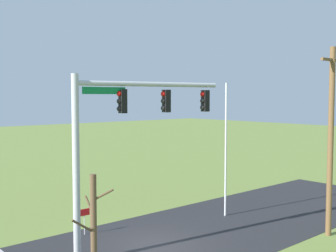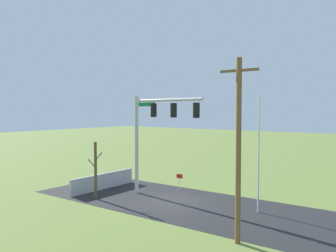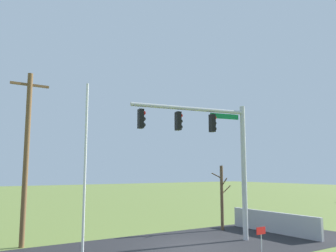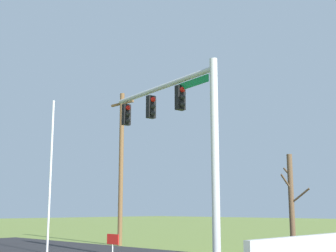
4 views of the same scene
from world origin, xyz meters
name	(u,v)px [view 3 (image 3 of 4)]	position (x,y,z in m)	size (l,w,h in m)	color
ground_plane	(190,246)	(0.00, 0.00, 0.00)	(160.00, 160.00, 0.00)	olive
sidewalk_corner	(259,238)	(4.50, -0.37, 0.00)	(6.00, 6.00, 0.01)	#B7B5AD
retaining_fence	(274,222)	(6.49, 0.23, 0.62)	(0.20, 6.41, 1.23)	#A8A8AD
signal_mast	(214,143)	(1.65, -0.04, 5.16)	(6.61, 1.41, 7.30)	#B2B5BA
flagpole	(85,173)	(-5.83, -1.01, 3.59)	(0.10, 0.10, 7.18)	silver
utility_pole	(26,154)	(-6.98, 4.30, 4.51)	(1.90, 0.26, 8.70)	brown
bare_tree	(222,196)	(4.62, 2.71, 2.08)	(1.27, 1.02, 4.04)	brown
open_sign	(261,234)	(1.54, -3.22, 0.91)	(0.56, 0.04, 1.22)	silver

